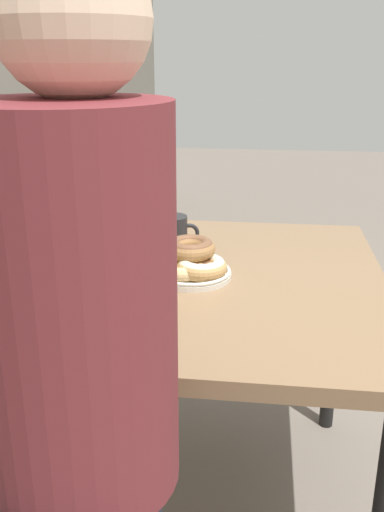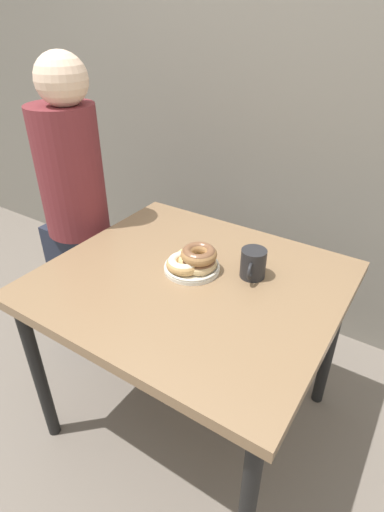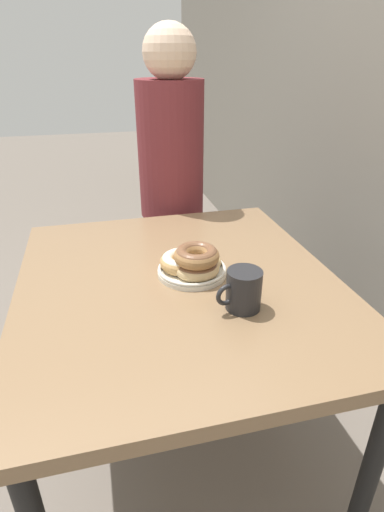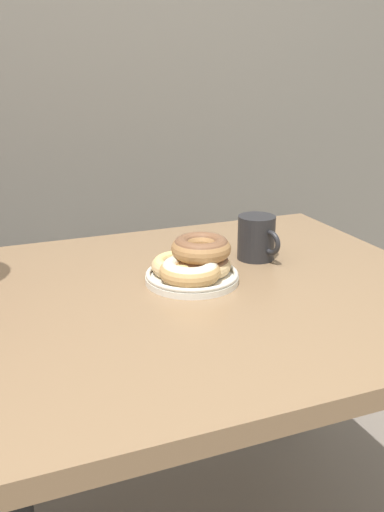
# 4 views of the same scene
# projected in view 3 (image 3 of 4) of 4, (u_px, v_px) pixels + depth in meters

# --- Properties ---
(ground_plane) EXTENTS (14.00, 14.00, 0.00)m
(ground_plane) POSITION_uv_depth(u_px,v_px,m) (132.00, 464.00, 1.47)
(ground_plane) COLOR #70665B
(dining_table) EXTENTS (1.03, 0.92, 0.76)m
(dining_table) POSITION_uv_depth(u_px,v_px,m) (179.00, 303.00, 1.20)
(dining_table) COLOR #846647
(dining_table) RESTS_ON ground_plane
(donut_plate) EXTENTS (0.23, 0.22, 0.10)m
(donut_plate) POSITION_uv_depth(u_px,v_px,m) (193.00, 263.00, 1.17)
(donut_plate) COLOR silver
(donut_plate) RESTS_ON dining_table
(coffee_mug) EXTENTS (0.09, 0.13, 0.11)m
(coffee_mug) POSITION_uv_depth(u_px,v_px,m) (243.00, 290.00, 1.01)
(coffee_mug) COLOR #232326
(coffee_mug) RESTS_ON dining_table
(person_figure) EXTENTS (0.33, 0.28, 1.46)m
(person_figure) POSITION_uv_depth(u_px,v_px,m) (172.00, 201.00, 1.82)
(person_figure) COLOR #232838
(person_figure) RESTS_ON ground_plane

